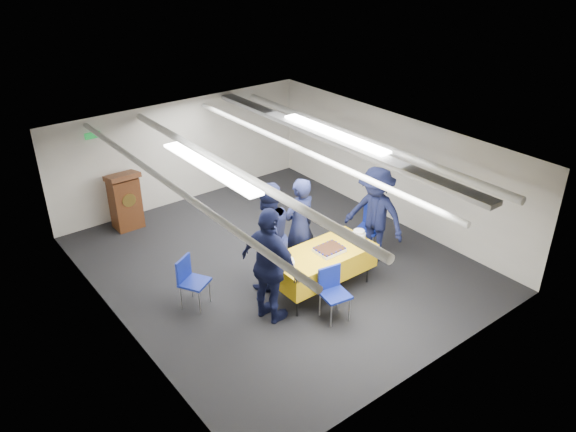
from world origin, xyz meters
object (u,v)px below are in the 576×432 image
object	(u,v)px
serving_table	(322,262)
sailor_c	(270,266)
chair_right	(371,223)
sailor_b	(267,237)
sailor_a	(299,226)
sheet_cake	(329,250)
chair_near	(332,288)
chair_left	(190,277)
sailor_d	(375,215)
podium	(125,200)

from	to	relation	value
serving_table	sailor_c	distance (m)	1.22
chair_right	sailor_b	size ratio (longest dim) A/B	0.45
sailor_a	chair_right	bearing A→B (deg)	170.98
serving_table	sheet_cake	distance (m)	0.27
chair_right	sailor_a	bearing A→B (deg)	172.42
sheet_cake	sailor_c	world-z (taller)	sailor_c
chair_right	sailor_a	size ratio (longest dim) A/B	0.48
chair_near	chair_right	world-z (taller)	same
sailor_b	chair_left	bearing A→B (deg)	-7.57
sheet_cake	sailor_d	bearing A→B (deg)	11.45
serving_table	sailor_b	bearing A→B (deg)	133.12
serving_table	chair_right	bearing A→B (deg)	17.09
chair_near	chair_left	size ratio (longest dim) A/B	1.00
chair_left	sailor_a	bearing A→B (deg)	-8.11
serving_table	sailor_b	xyz separation A→B (m)	(-0.65, 0.69, 0.41)
podium	sailor_c	bearing A→B (deg)	-82.68
podium	sailor_a	bearing A→B (deg)	-62.90
chair_left	sailor_a	world-z (taller)	sailor_a
sheet_cake	chair_left	xyz separation A→B (m)	(-2.06, 1.08, -0.28)
sailor_a	sailor_b	distance (m)	0.73
sheet_cake	chair_near	xyz separation A→B (m)	(-0.43, -0.57, -0.28)
sailor_c	chair_left	bearing A→B (deg)	25.85
serving_table	sailor_a	size ratio (longest dim) A/B	1.00
chair_near	sailor_b	xyz separation A→B (m)	(-0.31, 1.32, 0.44)
chair_left	sailor_d	xyz separation A→B (m)	(3.39, -0.81, 0.39)
chair_left	sailor_d	distance (m)	3.51
sheet_cake	sailor_b	world-z (taller)	sailor_b
serving_table	sailor_b	size ratio (longest dim) A/B	0.93
serving_table	sailor_c	bearing A→B (deg)	-175.78
serving_table	sailor_a	world-z (taller)	sailor_a
sailor_a	sailor_c	size ratio (longest dim) A/B	0.93
serving_table	podium	distance (m)	4.52
sheet_cake	sailor_a	size ratio (longest dim) A/B	0.26
sheet_cake	sailor_d	world-z (taller)	sailor_d
podium	sailor_b	xyz separation A→B (m)	(1.05, -3.50, 0.36)
serving_table	sailor_a	bearing A→B (deg)	83.72
sheet_cake	podium	size ratio (longest dim) A/B	0.38
chair_near	sailor_d	xyz separation A→B (m)	(1.76, 0.84, 0.39)
serving_table	chair_near	world-z (taller)	chair_near
sailor_a	sailor_d	bearing A→B (deg)	157.44
podium	chair_right	world-z (taller)	podium
chair_near	serving_table	bearing A→B (deg)	61.88
sailor_a	sailor_d	world-z (taller)	sailor_d
sailor_b	chair_near	bearing A→B (deg)	109.41
sheet_cake	chair_right	bearing A→B (deg)	20.11
podium	sailor_b	distance (m)	3.67
sheet_cake	chair_near	distance (m)	0.76
serving_table	chair_right	world-z (taller)	chair_right
sheet_cake	chair_right	size ratio (longest dim) A/B	0.54
chair_left	sailor_a	distance (m)	2.11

